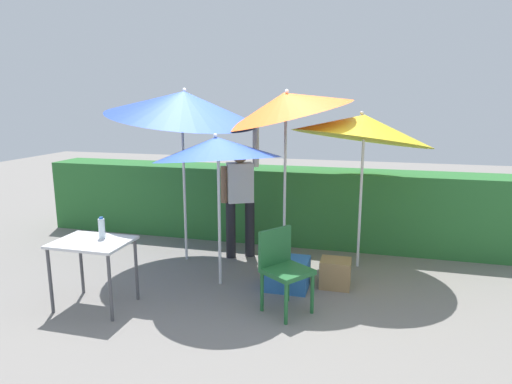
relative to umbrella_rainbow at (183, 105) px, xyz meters
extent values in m
plane|color=gray|center=(1.09, -0.59, -2.18)|extent=(24.00, 24.00, 0.00)
cube|color=#2D7033|center=(1.09, 1.22, -1.59)|extent=(8.00, 0.70, 1.18)
cylinder|color=silver|center=(-0.01, -0.02, -1.18)|extent=(0.04, 0.04, 2.01)
cone|color=blue|center=(0.00, 0.00, 0.00)|extent=(2.10, 2.07, 0.78)
sphere|color=silver|center=(0.01, 0.02, 0.20)|extent=(0.05, 0.05, 0.05)
cylinder|color=silver|center=(0.75, -0.72, -1.40)|extent=(0.04, 0.04, 1.56)
cone|color=blue|center=(0.73, -0.73, -0.49)|extent=(1.53, 1.53, 0.51)
sphere|color=silver|center=(0.72, -0.74, -0.34)|extent=(0.05, 0.05, 0.05)
cylinder|color=silver|center=(1.39, 0.08, -1.16)|extent=(0.04, 0.04, 2.05)
cone|color=#EA5919|center=(1.40, 0.04, 0.01)|extent=(1.72, 1.69, 0.79)
sphere|color=silver|center=(1.41, 0.01, 0.17)|extent=(0.05, 0.05, 0.05)
cylinder|color=silver|center=(2.38, 0.32, -1.31)|extent=(0.04, 0.04, 1.75)
cone|color=yellow|center=(2.36, 0.34, -0.28)|extent=(1.87, 1.85, 0.74)
sphere|color=silver|center=(2.34, 0.36, -0.10)|extent=(0.05, 0.05, 0.05)
cylinder|color=black|center=(0.83, 0.35, -1.77)|extent=(0.14, 0.14, 0.82)
cylinder|color=black|center=(0.58, 0.23, -1.77)|extent=(0.14, 0.14, 0.82)
cube|color=silver|center=(0.70, 0.29, -1.08)|extent=(0.42, 0.36, 0.56)
sphere|color=#8C6647|center=(0.70, 0.29, -0.69)|extent=(0.22, 0.22, 0.22)
cylinder|color=silver|center=(0.91, 0.39, -0.58)|extent=(0.12, 0.12, 0.56)
cylinder|color=#8C6647|center=(0.50, 0.19, -1.10)|extent=(0.12, 0.12, 0.52)
cylinder|color=#236633|center=(1.73, -1.51, -1.96)|extent=(0.04, 0.04, 0.44)
cylinder|color=#236633|center=(1.95, -1.21, -1.96)|extent=(0.04, 0.04, 0.44)
cylinder|color=#236633|center=(1.42, -1.29, -1.96)|extent=(0.04, 0.04, 0.44)
cylinder|color=#236633|center=(1.64, -0.98, -1.96)|extent=(0.04, 0.04, 0.44)
cube|color=#236633|center=(1.69, -1.25, -1.72)|extent=(0.61, 0.61, 0.05)
cube|color=#236633|center=(1.52, -1.13, -1.49)|extent=(0.29, 0.38, 0.40)
cube|color=#2D6BB7|center=(1.56, -0.63, -2.00)|extent=(0.53, 0.43, 0.37)
cube|color=#9E7A4C|center=(2.13, -0.44, -2.01)|extent=(0.36, 0.32, 0.34)
cylinder|color=#4C4C51|center=(-0.02, -1.38, -1.82)|extent=(0.04, 0.04, 0.72)
cylinder|color=#4C4C51|center=(-0.74, -1.38, -1.82)|extent=(0.04, 0.04, 0.72)
cylinder|color=#4C4C51|center=(-0.02, -1.90, -1.82)|extent=(0.04, 0.04, 0.72)
cylinder|color=#4C4C51|center=(-0.74, -1.90, -1.82)|extent=(0.04, 0.04, 0.72)
cube|color=silver|center=(-0.38, -1.64, -1.44)|extent=(0.80, 0.60, 0.03)
cylinder|color=silver|center=(-0.33, -1.53, -1.32)|extent=(0.07, 0.07, 0.22)
cylinder|color=#2D60B7|center=(-0.33, -1.53, -1.20)|extent=(0.04, 0.04, 0.02)
camera|label=1|loc=(2.48, -5.57, 0.05)|focal=30.84mm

